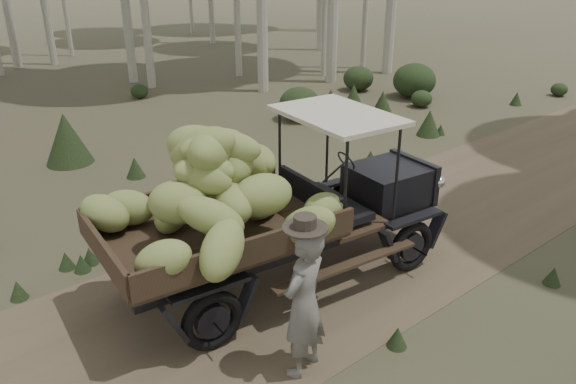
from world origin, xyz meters
name	(u,v)px	position (x,y,z in m)	size (l,w,h in m)	color
ground	(383,237)	(0.00, 0.00, 0.00)	(120.00, 120.00, 0.00)	#473D2B
dirt_track	(383,236)	(0.00, 0.00, 0.00)	(70.00, 4.00, 0.01)	brown
banana_truck	(253,195)	(-2.81, 0.07, 1.60)	(5.71, 3.10, 2.83)	black
farmer	(304,301)	(-3.36, -1.65, 1.00)	(0.81, 0.65, 2.10)	#615E58
undergrowth	(362,209)	(-0.29, 0.29, 0.54)	(24.34, 21.54, 1.38)	#233319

